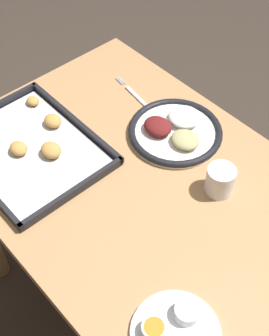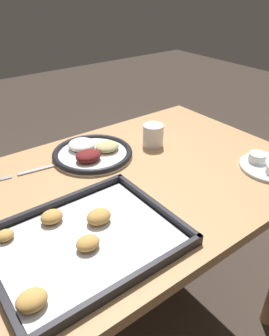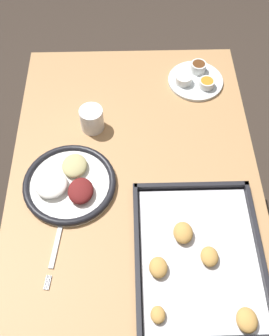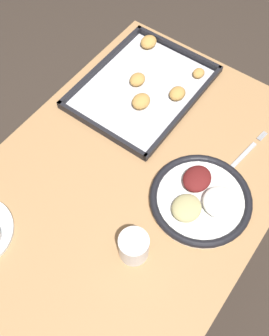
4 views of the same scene
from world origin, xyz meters
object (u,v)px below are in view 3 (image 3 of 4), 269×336
baking_tray (198,259)px  dinner_plate (69,183)px  drinking_cup (92,119)px  fork (56,244)px  saucer_plate (196,79)px

baking_tray → dinner_plate: bearing=-123.9°
drinking_cup → baking_tray: bearing=32.5°
fork → baking_tray: (0.05, 0.36, 0.01)m
baking_tray → drinking_cup: drinking_cup is taller
dinner_plate → drinking_cup: bearing=164.5°
fork → drinking_cup: drinking_cup is taller
saucer_plate → dinner_plate: bearing=-44.9°
fork → saucer_plate: 0.71m
saucer_plate → drinking_cup: bearing=-60.9°
saucer_plate → fork: bearing=-36.2°
baking_tray → saucer_plate: bearing=174.4°
fork → saucer_plate: size_ratio=1.15×
dinner_plate → fork: size_ratio=1.24×
dinner_plate → baking_tray: (0.23, 0.34, -0.00)m
baking_tray → drinking_cup: (-0.44, -0.28, 0.03)m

